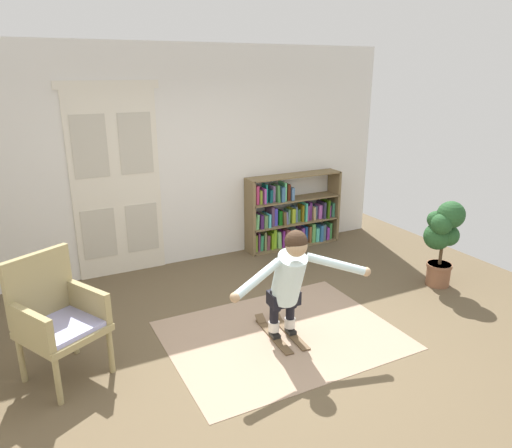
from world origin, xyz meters
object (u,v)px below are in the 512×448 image
(bookshelf, at_px, (291,216))
(potted_plant, at_px, (443,236))
(skis_pair, at_px, (281,332))
(person_skier, at_px, (290,277))
(wicker_chair, at_px, (56,315))

(bookshelf, xyz_separation_m, potted_plant, (0.91, -2.04, 0.19))
(potted_plant, distance_m, skis_pair, 2.41)
(person_skier, bearing_deg, skis_pair, 86.37)
(person_skier, bearing_deg, bookshelf, 58.52)
(bookshelf, height_order, potted_plant, bookshelf)
(bookshelf, height_order, wicker_chair, bookshelf)
(potted_plant, distance_m, person_skier, 2.35)
(bookshelf, distance_m, person_skier, 2.73)
(bookshelf, relative_size, wicker_chair, 1.36)
(wicker_chair, xyz_separation_m, skis_pair, (2.04, -0.30, -0.56))
(wicker_chair, bearing_deg, skis_pair, -8.50)
(skis_pair, bearing_deg, potted_plant, 2.86)
(potted_plant, bearing_deg, skis_pair, -177.14)
(potted_plant, height_order, person_skier, person_skier)
(person_skier, bearing_deg, potted_plant, 6.93)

